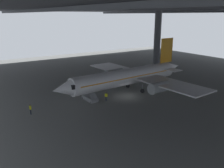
# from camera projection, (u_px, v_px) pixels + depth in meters

# --- Properties ---
(ground_plane) EXTENTS (110.00, 110.00, 0.00)m
(ground_plane) POSITION_uv_depth(u_px,v_px,m) (125.00, 95.00, 47.54)
(ground_plane) COLOR slate
(hangar_structure) EXTENTS (121.00, 99.00, 17.82)m
(hangar_structure) POSITION_uv_depth(u_px,v_px,m) (179.00, 6.00, 50.11)
(hangar_structure) COLOR #4C4F54
(hangar_structure) RESTS_ON ground_plane
(airplane_main) EXTENTS (31.38, 32.48, 10.34)m
(airplane_main) POSITION_uv_depth(u_px,v_px,m) (129.00, 77.00, 48.83)
(airplane_main) COLOR white
(airplane_main) RESTS_ON ground_plane
(boarding_stairs) EXTENTS (4.05, 1.73, 4.42)m
(boarding_stairs) POSITION_uv_depth(u_px,v_px,m) (90.00, 96.00, 44.70)
(boarding_stairs) COLOR slate
(boarding_stairs) RESTS_ON ground_plane
(crew_worker_near_nose) EXTENTS (0.55, 0.24, 1.70)m
(crew_worker_near_nose) POSITION_uv_depth(u_px,v_px,m) (30.00, 109.00, 38.14)
(crew_worker_near_nose) COLOR #232838
(crew_worker_near_nose) RESTS_ON ground_plane
(crew_worker_by_stairs) EXTENTS (0.40, 0.43, 1.65)m
(crew_worker_by_stairs) POSITION_uv_depth(u_px,v_px,m) (106.00, 96.00, 44.16)
(crew_worker_by_stairs) COLOR #232838
(crew_worker_by_stairs) RESTS_ON ground_plane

